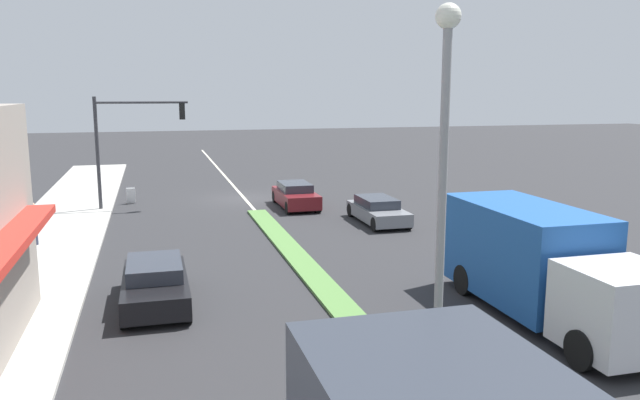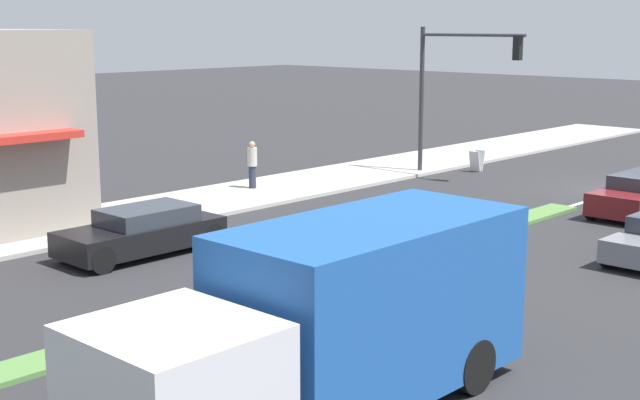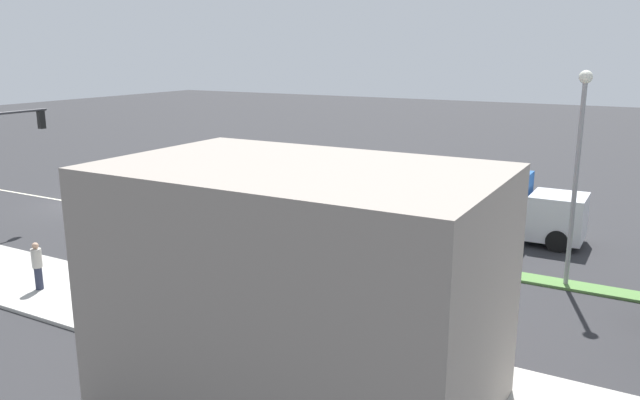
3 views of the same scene
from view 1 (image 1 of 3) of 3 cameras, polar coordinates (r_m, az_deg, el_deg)
The scene contains 10 objects.
ground_plane at distance 18.20m, azimuth 1.43°, elevation -9.33°, with size 160.00×160.00×0.00m, color #2B2B2D.
lane_marking_center at distance 35.32m, azimuth -6.89°, elevation 0.12°, with size 0.16×60.00×0.01m, color beige.
traffic_signal_main at distance 32.89m, azimuth -17.28°, elevation 5.86°, with size 4.59×0.34×5.60m.
street_lamp at distance 11.12m, azimuth 11.21°, elevation 3.38°, with size 0.44×0.44×7.37m.
pedestrian at distance 26.44m, azimuth -24.74°, elevation -1.89°, with size 0.34×0.34×1.67m.
warning_aframe_sign at distance 35.14m, azimuth -16.90°, elevation 0.40°, with size 0.45×0.53×0.84m.
delivery_truck at distance 17.74m, azimuth 19.58°, elevation -5.47°, with size 2.44×7.50×2.87m.
sedan_maroon at distance 32.48m, azimuth -2.25°, elevation 0.42°, with size 1.76×4.21×1.27m.
suv_black at distance 18.49m, azimuth -14.84°, elevation -7.38°, with size 1.80×4.26×1.22m.
suv_grey at distance 28.80m, azimuth 5.31°, elevation -0.96°, with size 1.73×4.23×1.15m.
Camera 1 is at (4.91, 34.46, 6.02)m, focal length 35.00 mm.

